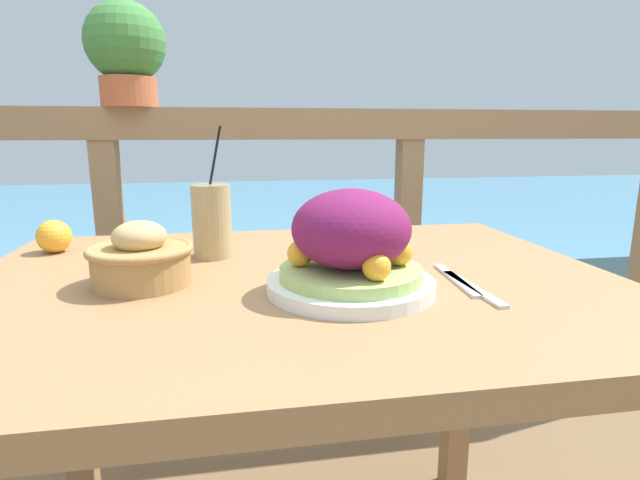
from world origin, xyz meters
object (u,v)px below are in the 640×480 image
drink_glass (212,221)px  potted_plant (126,50)px  salad_plate (351,248)px  bread_basket (141,259)px

drink_glass → potted_plant: potted_plant is taller
salad_plate → potted_plant: (-0.45, 0.81, 0.39)m
salad_plate → bread_basket: bearing=164.5°
bread_basket → potted_plant: potted_plant is taller
bread_basket → potted_plant: bearing=100.2°
salad_plate → drink_glass: bearing=130.2°
drink_glass → bread_basket: (-0.11, -0.17, -0.03)m
potted_plant → drink_glass: bearing=-67.0°
drink_glass → potted_plant: size_ratio=0.89×
drink_glass → salad_plate: bearing=-49.8°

